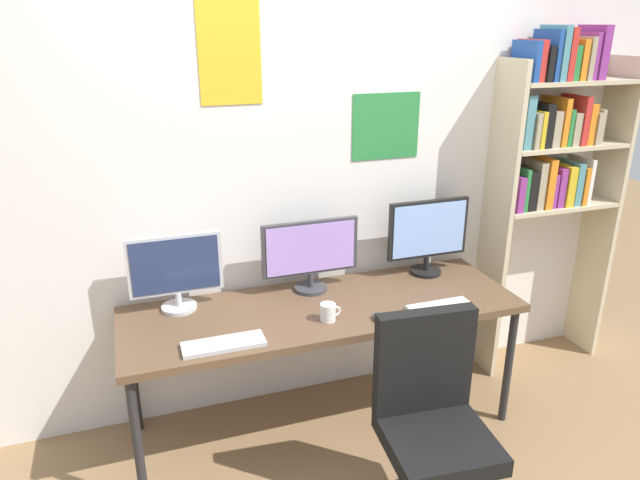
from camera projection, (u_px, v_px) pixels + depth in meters
name	position (u px, v px, depth m)	size (l,w,h in m)	color
wall_back	(298.00, 182.00, 3.20)	(4.46, 0.11, 2.60)	silver
desk	(323.00, 315.00, 3.04)	(2.06, 0.68, 0.74)	brown
bookshelf	(553.00, 155.00, 3.46)	(0.83, 0.28, 2.11)	beige
office_chair	(431.00, 446.00, 2.52)	(0.52, 0.52, 0.99)	#2D2D33
monitor_left	(176.00, 270.00, 2.92)	(0.47, 0.18, 0.40)	silver
monitor_center	(310.00, 252.00, 3.13)	(0.53, 0.18, 0.40)	#38383D
monitor_right	(428.00, 234.00, 3.34)	(0.49, 0.18, 0.44)	black
keyboard_left	(224.00, 344.00, 2.65)	(0.38, 0.13, 0.02)	silver
keyboard_right	(441.00, 308.00, 2.99)	(0.34, 0.13, 0.02)	silver
computer_mouse	(379.00, 317.00, 2.87)	(0.06, 0.10, 0.03)	#38383D
coffee_mug	(328.00, 312.00, 2.86)	(0.11, 0.08, 0.09)	white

